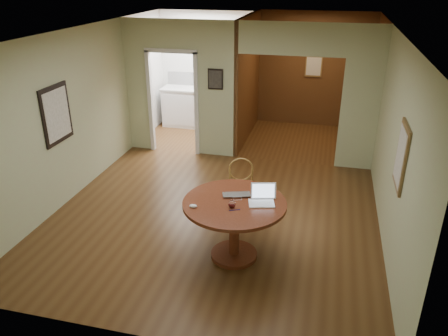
% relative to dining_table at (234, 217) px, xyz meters
% --- Properties ---
extents(floor, '(5.00, 5.00, 0.00)m').
position_rel_dining_table_xyz_m(floor, '(-0.53, 0.88, -0.62)').
color(floor, '#4B2D15').
rests_on(floor, ground).
extents(room_shell, '(5.20, 7.50, 5.00)m').
position_rel_dining_table_xyz_m(room_shell, '(-1.00, 3.98, 0.67)').
color(room_shell, silver).
rests_on(room_shell, ground).
extents(dining_table, '(1.33, 1.33, 0.83)m').
position_rel_dining_table_xyz_m(dining_table, '(0.00, 0.00, 0.00)').
color(dining_table, maroon).
rests_on(dining_table, ground).
extents(chair, '(0.50, 0.50, 0.98)m').
position_rel_dining_table_xyz_m(chair, '(-0.12, 1.00, -0.07)').
color(chair, '#AB803C').
rests_on(chair, ground).
extents(open_laptop, '(0.37, 0.35, 0.23)m').
position_rel_dining_table_xyz_m(open_laptop, '(0.34, 0.09, 0.28)').
color(open_laptop, white).
rests_on(open_laptop, dining_table).
extents(closed_laptop, '(0.42, 0.33, 0.03)m').
position_rel_dining_table_xyz_m(closed_laptop, '(0.01, 0.11, 0.23)').
color(closed_laptop, '#AAAAAE').
rests_on(closed_laptop, dining_table).
extents(mouse, '(0.10, 0.06, 0.04)m').
position_rel_dining_table_xyz_m(mouse, '(-0.47, -0.26, 0.24)').
color(mouse, white).
rests_on(mouse, dining_table).
extents(wine_glass, '(0.09, 0.09, 0.10)m').
position_rel_dining_table_xyz_m(wine_glass, '(-0.00, -0.15, 0.27)').
color(wine_glass, white).
rests_on(wine_glass, dining_table).
extents(pen, '(0.13, 0.06, 0.01)m').
position_rel_dining_table_xyz_m(pen, '(0.05, -0.21, 0.22)').
color(pen, navy).
rests_on(pen, dining_table).
extents(kitchen_cabinet, '(2.06, 0.60, 0.94)m').
position_rel_dining_table_xyz_m(kitchen_cabinet, '(-1.88, 5.08, -0.14)').
color(kitchen_cabinet, white).
rests_on(kitchen_cabinet, ground).
extents(grocery_bag, '(0.39, 0.36, 0.31)m').
position_rel_dining_table_xyz_m(grocery_bag, '(-1.18, 5.08, 0.48)').
color(grocery_bag, beige).
rests_on(grocery_bag, kitchen_cabinet).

